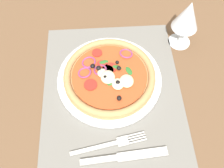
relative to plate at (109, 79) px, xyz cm
name	(u,v)px	position (x,y,z in cm)	size (l,w,h in cm)	color
ground_plane	(112,95)	(3.59, 0.51, -2.17)	(190.00, 140.00, 2.40)	brown
placemat	(112,92)	(3.59, 0.51, -0.77)	(45.26, 35.83, 0.40)	slate
plate	(109,79)	(0.00, 0.00, 0.00)	(27.48, 27.48, 1.15)	white
pizza	(109,76)	(-0.01, 0.00, 1.67)	(23.99, 23.99, 2.65)	tan
fork	(113,144)	(17.44, -0.26, -0.35)	(4.74, 17.98, 0.44)	silver
knife	(125,156)	(20.61, 2.34, -0.32)	(3.06, 20.07, 0.62)	silver
wine_glass	(187,17)	(-12.27, 21.27, 9.08)	(7.20, 7.20, 14.90)	silver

